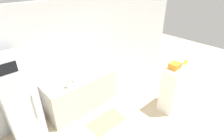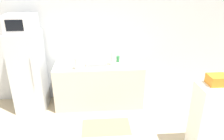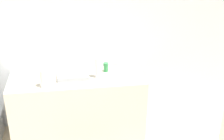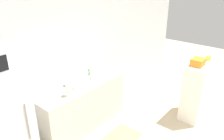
{
  "view_description": "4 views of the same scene",
  "coord_description": "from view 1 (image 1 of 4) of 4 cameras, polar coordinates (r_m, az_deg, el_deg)",
  "views": [
    {
      "loc": [
        -1.75,
        -0.81,
        3.05
      ],
      "look_at": [
        0.48,
        1.59,
        1.22
      ],
      "focal_mm": 28.0,
      "sensor_mm": 36.0,
      "label": 1
    },
    {
      "loc": [
        0.04,
        -1.75,
        2.48
      ],
      "look_at": [
        0.28,
        1.46,
        1.12
      ],
      "focal_mm": 35.0,
      "sensor_mm": 36.0,
      "label": 2
    },
    {
      "loc": [
        0.0,
        -1.39,
        2.69
      ],
      "look_at": [
        0.47,
        1.74,
        1.22
      ],
      "focal_mm": 50.0,
      "sensor_mm": 36.0,
      "label": 3
    },
    {
      "loc": [
        -2.22,
        -0.41,
        2.65
      ],
      "look_at": [
        0.53,
        1.9,
        1.12
      ],
      "focal_mm": 35.0,
      "sensor_mm": 36.0,
      "label": 4
    }
  ],
  "objects": [
    {
      "name": "bottle_short",
      "position": [
        4.45,
        -7.18,
        0.8
      ],
      "size": [
        0.06,
        0.06,
        0.12
      ],
      "primitive_type": "cylinder",
      "color": "#2D7F42",
      "rests_on": "counter"
    },
    {
      "name": "counter",
      "position": [
        4.44,
        -9.93,
        -7.23
      ],
      "size": [
        1.76,
        0.64,
        0.89
      ],
      "primitive_type": "cube",
      "color": "beige",
      "rests_on": "ground_plane"
    },
    {
      "name": "kitchen_rug",
      "position": [
        4.26,
        -1.83,
        -16.43
      ],
      "size": [
        0.86,
        0.5,
        0.01
      ],
      "primitive_type": "cube",
      "color": "#937A5B",
      "rests_on": "ground_plane"
    },
    {
      "name": "jar",
      "position": [
        4.5,
        22.92,
        2.34
      ],
      "size": [
        0.09,
        0.09,
        0.09
      ],
      "primitive_type": "cylinder",
      "color": "yellow",
      "rests_on": "shelf_cabinet"
    },
    {
      "name": "wall_back",
      "position": [
        4.25,
        -14.51,
        3.91
      ],
      "size": [
        8.0,
        0.06,
        2.6
      ],
      "primitive_type": "cube",
      "color": "silver",
      "rests_on": "ground_plane"
    },
    {
      "name": "bottle_tall",
      "position": [
        4.23,
        -7.2,
        0.39
      ],
      "size": [
        0.08,
        0.08,
        0.28
      ],
      "primitive_type": "cylinder",
      "color": "silver",
      "rests_on": "counter"
    },
    {
      "name": "paper_towel_roll",
      "position": [
        3.83,
        -13.89,
        -4.12
      ],
      "size": [
        0.11,
        0.11,
        0.23
      ],
      "primitive_type": "cylinder",
      "color": "white",
      "rests_on": "counter"
    },
    {
      "name": "basket",
      "position": [
        4.19,
        19.84,
        1.3
      ],
      "size": [
        0.26,
        0.21,
        0.13
      ],
      "primitive_type": "cube",
      "color": "orange",
      "rests_on": "shelf_cabinet"
    },
    {
      "name": "refrigerator",
      "position": [
        3.83,
        -27.4,
        -10.83
      ],
      "size": [
        0.57,
        0.6,
        1.58
      ],
      "color": "silver",
      "rests_on": "ground_plane"
    },
    {
      "name": "microwave",
      "position": [
        3.36,
        -31.03,
        1.81
      ],
      "size": [
        0.53,
        0.39,
        0.32
      ],
      "color": "white",
      "rests_on": "refrigerator"
    },
    {
      "name": "shelf_cabinet",
      "position": [
        4.57,
        19.53,
        -5.55
      ],
      "size": [
        0.71,
        0.37,
        1.14
      ],
      "primitive_type": "cube",
      "color": "white",
      "rests_on": "ground_plane"
    },
    {
      "name": "sink_basin",
      "position": [
        4.17,
        -11.09,
        -2.16
      ],
      "size": [
        0.4,
        0.28,
        0.06
      ],
      "primitive_type": "cube",
      "color": "#9EA3A8",
      "rests_on": "counter"
    }
  ]
}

